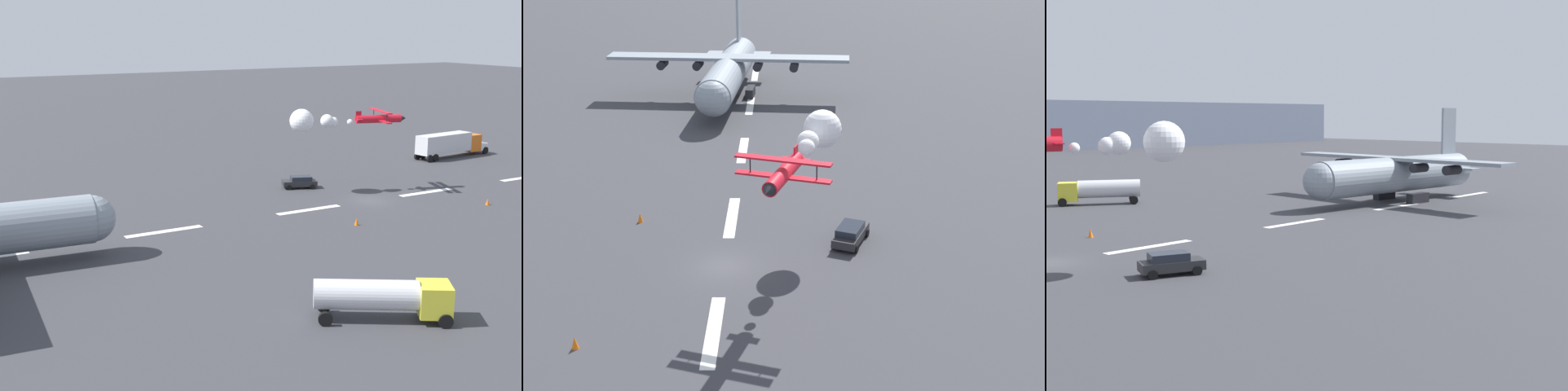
# 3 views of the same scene
# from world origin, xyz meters

# --- Properties ---
(ground_plane) EXTENTS (440.00, 440.00, 0.00)m
(ground_plane) POSITION_xyz_m (0.00, 0.00, 0.00)
(ground_plane) COLOR #38383D
(ground_plane) RESTS_ON ground
(runway_stripe_5) EXTENTS (8.00, 0.90, 0.01)m
(runway_stripe_5) POSITION_xyz_m (8.50, 0.00, 0.01)
(runway_stripe_5) COLOR white
(runway_stripe_5) RESTS_ON ground
(runway_stripe_6) EXTENTS (8.00, 0.90, 0.01)m
(runway_stripe_6) POSITION_xyz_m (25.51, 0.00, 0.01)
(runway_stripe_6) COLOR white
(runway_stripe_6) RESTS_ON ground
(runway_stripe_7) EXTENTS (8.00, 0.90, 0.01)m
(runway_stripe_7) POSITION_xyz_m (42.51, 0.00, 0.01)
(runway_stripe_7) COLOR white
(runway_stripe_7) RESTS_ON ground
(runway_stripe_8) EXTENTS (8.00, 0.90, 0.01)m
(runway_stripe_8) POSITION_xyz_m (59.51, 0.00, 0.01)
(runway_stripe_8) COLOR white
(runway_stripe_8) RESTS_ON ground
(cargo_transport_plane) EXTENTS (27.70, 31.13, 11.53)m
(cargo_transport_plane) POSITION_xyz_m (45.08, 2.98, 3.52)
(cargo_transport_plane) COLOR gray
(cargo_transport_plane) RESTS_ON ground
(stunt_biplane_red) EXTENTS (14.13, 7.38, 2.85)m
(stunt_biplane_red) POSITION_xyz_m (2.96, -6.49, 8.77)
(stunt_biplane_red) COLOR red
(fuel_tanker_truck) EXTENTS (9.26, 7.07, 2.90)m
(fuel_tanker_truck) POSITION_xyz_m (20.10, 27.36, 1.75)
(fuel_tanker_truck) COLOR yellow
(fuel_tanker_truck) RESTS_ON ground
(followme_car_yellow) EXTENTS (4.60, 3.22, 1.52)m
(followme_car_yellow) POSITION_xyz_m (3.72, -9.45, 0.81)
(followme_car_yellow) COLOR #262628
(followme_car_yellow) RESTS_ON ground
(traffic_cone_far) EXTENTS (0.44, 0.44, 0.75)m
(traffic_cone_far) POSITION_xyz_m (7.55, 7.45, 0.38)
(traffic_cone_far) COLOR orange
(traffic_cone_far) RESTS_ON ground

